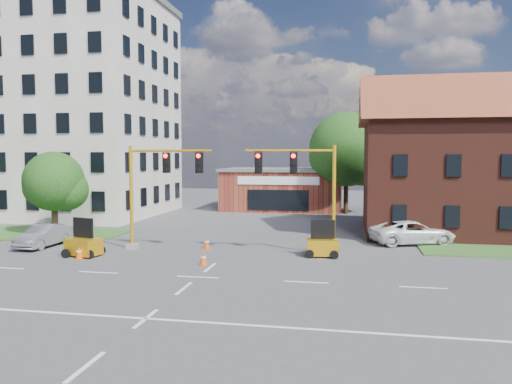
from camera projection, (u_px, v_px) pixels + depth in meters
ground at (198, 277)px, 23.08m from camera, size 120.00×120.00×0.00m
lane_markings at (176, 295)px, 20.14m from camera, size 60.00×36.00×0.01m
office_block at (64, 106)px, 47.50m from camera, size 18.40×15.40×20.60m
brick_shop at (283, 189)px, 52.31m from camera, size 12.40×8.40×4.30m
townhouse_row at (512, 151)px, 35.00m from camera, size 21.00×11.00×11.50m
tree_large at (350, 152)px, 47.91m from camera, size 7.54×7.19×9.82m
tree_nw_front at (57, 184)px, 35.74m from camera, size 4.49×4.27×5.91m
signal_mast_west at (157, 184)px, 29.48m from camera, size 5.30×0.60×6.20m
signal_mast_east at (304, 186)px, 27.87m from camera, size 5.30×0.60×6.20m
trailer_west at (84, 245)px, 27.85m from camera, size 2.07×1.66×2.06m
trailer_east at (323, 246)px, 27.75m from camera, size 1.83×1.32×1.96m
cone_a at (79, 253)px, 27.08m from camera, size 0.40×0.40×0.70m
cone_b at (207, 243)px, 30.12m from camera, size 0.40×0.40×0.70m
cone_c at (203, 259)px, 25.54m from camera, size 0.40×0.40×0.70m
cone_d at (326, 243)px, 30.23m from camera, size 0.40×0.40×0.70m
pickup_white at (412, 232)px, 31.75m from camera, size 5.87×4.14×1.49m
sedan_silver_front at (44, 236)px, 30.74m from camera, size 1.58×4.18×1.36m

